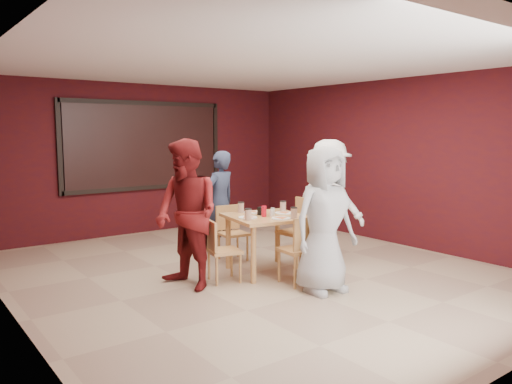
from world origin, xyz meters
TOP-DOWN VIEW (x-y plane):
  - floor at (0.00, 0.00)m, footprint 7.00×7.00m
  - window_blinds at (0.00, 3.45)m, footprint 3.00×0.02m
  - dining_table at (0.14, -0.06)m, footprint 1.15×1.15m
  - chair_front at (0.12, -0.79)m, footprint 0.46×0.46m
  - chair_back at (0.14, 0.80)m, footprint 0.44×0.44m
  - chair_left at (-0.63, -0.07)m, footprint 0.47×0.47m
  - chair_right at (0.82, -0.01)m, footprint 0.49×0.49m
  - diner_front at (0.16, -1.14)m, footprint 0.89×0.61m
  - diner_back at (0.21, 1.21)m, footprint 0.66×0.51m
  - diner_left at (-1.07, -0.04)m, footprint 0.83×0.99m
  - diner_right at (1.32, -0.06)m, footprint 0.85×1.26m

SIDE VIEW (x-z plane):
  - floor at x=0.00m, z-range 0.00..0.00m
  - chair_left at x=-0.63m, z-range 0.05..0.85m
  - chair_back at x=0.14m, z-range 0.05..0.86m
  - chair_front at x=0.12m, z-range 0.06..0.93m
  - chair_right at x=0.82m, z-range 0.06..1.01m
  - dining_table at x=0.14m, z-range 0.22..1.15m
  - diner_back at x=0.21m, z-range 0.00..1.62m
  - diner_front at x=0.16m, z-range 0.00..1.75m
  - diner_right at x=1.32m, z-range 0.00..1.80m
  - diner_left at x=-1.07m, z-range 0.00..1.83m
  - window_blinds at x=0.00m, z-range 0.90..2.40m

